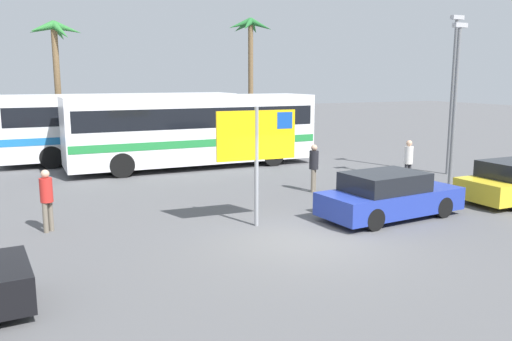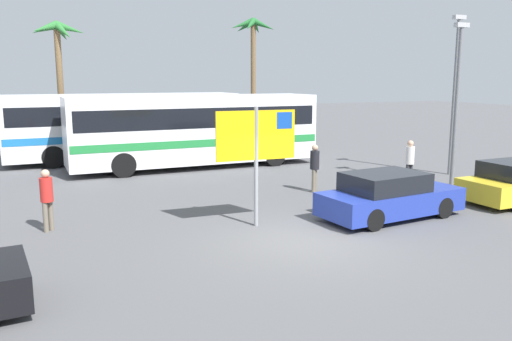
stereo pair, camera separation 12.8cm
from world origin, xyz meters
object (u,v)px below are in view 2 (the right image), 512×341
object	(u,v)px
bus_front_coach	(194,127)
ferry_sign	(258,140)
car_blue	(389,196)
bus_rear_coach	(125,123)
pedestrian_near_sign	(410,159)
pedestrian_by_bus	(315,164)
pedestrian_crossing_lot	(47,195)

from	to	relation	value
bus_front_coach	ferry_sign	bearing A→B (deg)	-97.85
bus_front_coach	car_blue	world-z (taller)	bus_front_coach
bus_rear_coach	car_blue	distance (m)	14.85
bus_front_coach	pedestrian_near_sign	distance (m)	9.38
bus_front_coach	car_blue	bearing A→B (deg)	-77.34
ferry_sign	pedestrian_near_sign	distance (m)	7.78
bus_rear_coach	pedestrian_by_bus	distance (m)	11.18
bus_front_coach	pedestrian_by_bus	distance (m)	7.09
ferry_sign	pedestrian_crossing_lot	distance (m)	5.63
bus_front_coach	pedestrian_crossing_lot	xyz separation A→B (m)	(-6.51, -7.96, -0.83)
bus_rear_coach	pedestrian_near_sign	xyz separation A→B (m)	(8.33, -10.70, -0.79)
bus_front_coach	pedestrian_by_bus	xyz separation A→B (m)	(2.21, -6.68, -0.80)
bus_front_coach	ferry_sign	size ratio (longest dim) A/B	3.40
bus_rear_coach	car_blue	bearing A→B (deg)	-71.13
pedestrian_by_bus	pedestrian_near_sign	bearing A→B (deg)	-140.88
pedestrian_near_sign	bus_rear_coach	bearing A→B (deg)	-151.63
car_blue	pedestrian_near_sign	xyz separation A→B (m)	(3.54, 3.31, 0.36)
pedestrian_crossing_lot	pedestrian_near_sign	bearing A→B (deg)	51.72
bus_front_coach	bus_rear_coach	world-z (taller)	same
car_blue	bus_front_coach	bearing A→B (deg)	97.56
car_blue	pedestrian_by_bus	distance (m)	3.88
car_blue	pedestrian_crossing_lot	bearing A→B (deg)	158.70
car_blue	pedestrian_crossing_lot	world-z (taller)	pedestrian_crossing_lot
bus_rear_coach	car_blue	world-z (taller)	bus_rear_coach
ferry_sign	bus_front_coach	bearing A→B (deg)	84.94
bus_rear_coach	bus_front_coach	bearing A→B (deg)	-55.05
car_blue	pedestrian_crossing_lot	xyz separation A→B (m)	(-8.88, 2.58, 0.32)
bus_front_coach	ferry_sign	distance (m)	9.82
bus_rear_coach	pedestrian_near_sign	distance (m)	13.58
car_blue	pedestrian_crossing_lot	distance (m)	9.25
car_blue	pedestrian_near_sign	world-z (taller)	pedestrian_near_sign
pedestrian_near_sign	pedestrian_crossing_lot	bearing A→B (deg)	-96.18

